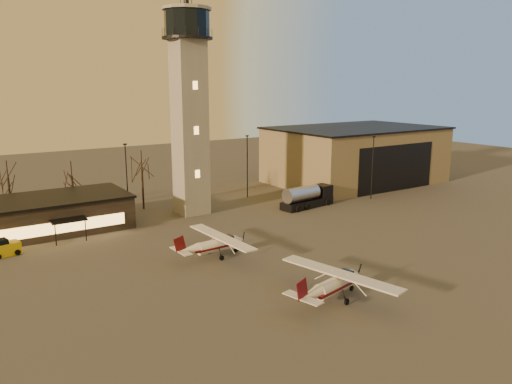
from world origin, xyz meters
TOP-DOWN VIEW (x-y plane):
  - ground at (0.00, 0.00)m, footprint 220.00×220.00m
  - control_tower at (0.00, 30.00)m, footprint 6.80×6.80m
  - hangar at (36.00, 33.98)m, footprint 30.60×20.60m
  - terminal at (-21.99, 31.98)m, footprint 25.40×12.20m
  - light_poles at (0.50, 31.00)m, footprint 58.50×12.25m
  - tree_row at (-13.70, 39.16)m, footprint 37.20×9.20m
  - cessna_front at (-2.66, -3.34)m, footprint 9.45×11.86m
  - cessna_rear at (-5.87, 11.78)m, footprint 8.94×11.30m
  - fuel_truck at (15.96, 23.52)m, footprint 9.23×3.80m
  - service_cart at (-25.12, 24.78)m, footprint 3.24×2.39m

SIDE VIEW (x-z plane):
  - ground at x=0.00m, z-range 0.00..0.00m
  - service_cart at x=-25.12m, z-range -0.22..1.66m
  - cessna_rear at x=-5.87m, z-range -0.49..2.62m
  - cessna_front at x=-2.66m, z-range -0.52..2.75m
  - fuel_truck at x=15.96m, z-range -0.35..2.98m
  - terminal at x=-21.99m, z-range 0.01..4.31m
  - hangar at x=36.00m, z-range 0.00..10.30m
  - light_poles at x=0.50m, z-range 0.34..10.48m
  - tree_row at x=-13.70m, z-range 1.54..10.34m
  - control_tower at x=0.00m, z-range 0.03..32.63m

